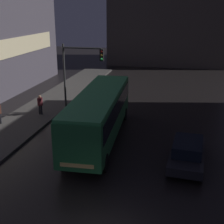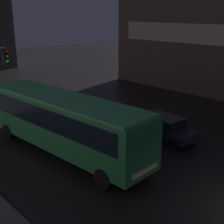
% 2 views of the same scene
% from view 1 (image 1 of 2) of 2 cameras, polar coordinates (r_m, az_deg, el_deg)
% --- Properties ---
extents(sidewalk_left, '(4.00, 48.00, 0.15)m').
position_cam_1_polar(sidewalk_left, '(24.19, -17.67, -3.02)').
color(sidewalk_left, '#3D3A38').
rests_on(sidewalk_left, ground).
extents(bus_near, '(3.19, 11.39, 3.30)m').
position_cam_1_polar(bus_near, '(20.84, -2.33, 0.15)').
color(bus_near, '#236B38').
rests_on(bus_near, ground).
extents(car_taxi, '(2.17, 4.68, 1.44)m').
position_cam_1_polar(car_taxi, '(18.50, 13.61, -7.18)').
color(car_taxi, black).
rests_on(car_taxi, ground).
extents(pedestrian_near, '(0.57, 0.57, 1.64)m').
position_cam_1_polar(pedestrian_near, '(26.43, -13.02, 1.66)').
color(pedestrian_near, black).
rests_on(pedestrian_near, sidewalk_left).
extents(traffic_light_main, '(3.39, 0.35, 5.91)m').
position_cam_1_polar(traffic_light_main, '(25.27, -6.23, 8.00)').
color(traffic_light_main, '#2D2D2D').
rests_on(traffic_light_main, ground).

